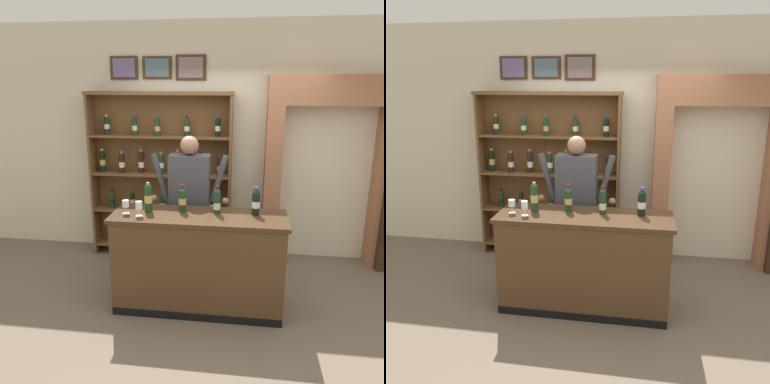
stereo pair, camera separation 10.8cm
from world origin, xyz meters
TOP-DOWN VIEW (x-y plane):
  - ground_plane at (0.00, 0.00)m, footprint 14.00×14.00m
  - back_wall at (-0.00, 1.56)m, footprint 12.00×0.19m
  - wine_shelf at (-0.82, 1.30)m, footprint 1.91×0.30m
  - archway_doorway at (1.32, 1.42)m, footprint 1.57×0.45m
  - tasting_counter at (-0.16, -0.00)m, footprint 1.77×0.60m
  - shopkeeper at (-0.33, 0.55)m, footprint 0.90×0.22m
  - tasting_bottle_bianco at (-0.68, 0.04)m, footprint 0.08×0.08m
  - tasting_bottle_vin_santo at (-0.34, 0.09)m, footprint 0.08×0.08m
  - tasting_bottle_chianti at (0.02, 0.08)m, footprint 0.07×0.07m
  - tasting_bottle_brunello at (0.41, 0.08)m, footprint 0.08×0.08m
  - wine_glass_spare at (-0.74, -0.12)m, footprint 0.07×0.07m
  - wine_glass_left at (-0.90, -0.06)m, footprint 0.07×0.07m

SIDE VIEW (x-z plane):
  - ground_plane at x=0.00m, z-range -0.02..0.00m
  - tasting_counter at x=-0.16m, z-range 0.00..1.03m
  - shopkeeper at x=-0.33m, z-range 0.22..1.97m
  - wine_glass_left at x=-0.90m, z-range 1.05..1.20m
  - wine_glass_spare at x=-0.74m, z-range 1.06..1.21m
  - tasting_bottle_chianti at x=0.02m, z-range 1.01..1.31m
  - tasting_bottle_vin_santo at x=-0.34m, z-range 1.02..1.31m
  - wine_shelf at x=-0.82m, z-range 0.06..2.27m
  - tasting_bottle_brunello at x=0.41m, z-range 1.02..1.31m
  - tasting_bottle_bianco at x=-0.68m, z-range 1.03..1.34m
  - archway_doorway at x=1.32m, z-range 0.17..2.58m
  - back_wall at x=0.00m, z-range 0.00..3.08m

